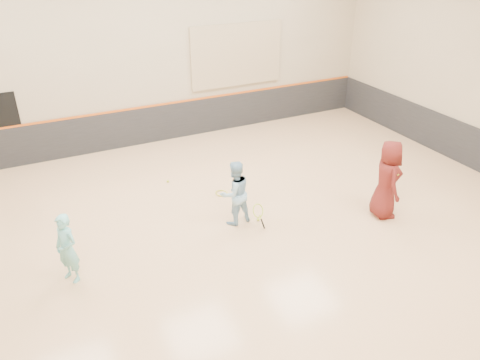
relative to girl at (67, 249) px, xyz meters
name	(u,v)px	position (x,y,z in m)	size (l,w,h in m)	color
room	(240,203)	(3.64, -0.07, 0.09)	(15.04, 12.04, 6.22)	tan
wainscot_back	(158,123)	(3.64, 5.90, -0.13)	(14.90, 0.04, 1.20)	#232326
wainscot_right	(477,150)	(11.11, -0.07, -0.13)	(0.04, 11.90, 1.20)	#232326
accent_stripe	(157,105)	(3.64, 5.89, 0.49)	(14.90, 0.03, 0.06)	#D85914
acoustic_panel	(237,55)	(6.44, 5.88, 1.77)	(3.20, 0.08, 2.00)	tan
doorway	(1,132)	(-0.86, 5.91, 0.37)	(1.10, 0.05, 2.20)	black
girl	(67,249)	(0.00, 0.00, 0.00)	(0.53, 0.35, 1.45)	#79D2D0
instructor	(235,193)	(3.75, 0.43, 0.06)	(0.76, 0.59, 1.56)	#8CBBD8
young_man	(387,179)	(7.07, -0.83, 0.23)	(0.93, 0.61, 1.91)	#5B1815
held_racket	(258,211)	(4.12, 0.01, -0.28)	(0.36, 0.36, 0.68)	#BDE432
spare_racket	(222,192)	(4.01, 1.79, -0.66)	(0.73, 0.73, 0.13)	gold
ball_under_racket	(258,219)	(4.26, 0.24, -0.69)	(0.07, 0.07, 0.07)	#C1E034
ball_in_hand	(398,174)	(7.12, -1.07, 0.47)	(0.07, 0.07, 0.07)	yellow
ball_beside_spare	(168,181)	(2.95, 3.02, -0.69)	(0.07, 0.07, 0.07)	#C6D732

